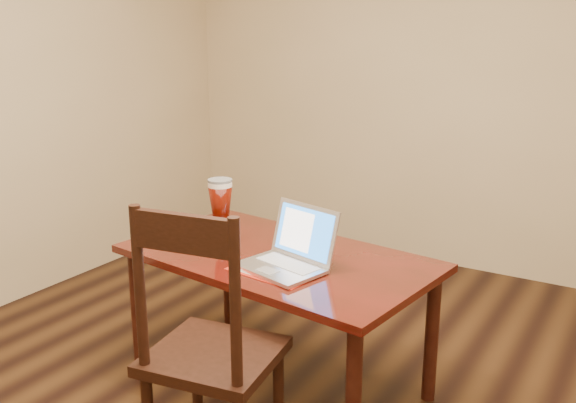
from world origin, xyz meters
The scene contains 3 objects.
room_shell centered at (0.00, 0.00, 1.76)m, with size 4.51×5.01×2.71m.
dining_table centered at (-0.30, 0.47, 0.61)m, with size 1.52×0.98×1.00m.
dining_chair centered at (-0.17, -0.20, 0.52)m, with size 0.53×0.51×1.11m.
Camera 1 is at (1.20, -1.90, 1.70)m, focal length 40.00 mm.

